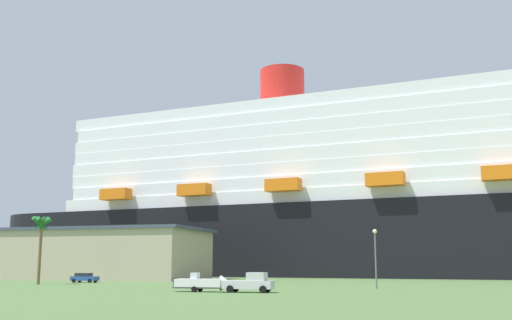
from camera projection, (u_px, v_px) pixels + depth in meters
ground_plane at (281, 282)px, 104.72m from camera, size 600.00×600.00×0.00m
cruise_ship at (394, 203)px, 142.42m from camera, size 238.50×57.58×60.02m
terminal_building at (97, 254)px, 121.79m from camera, size 44.02×21.35×10.06m
pickup_truck at (250, 283)px, 66.77m from camera, size 5.66×2.43×2.20m
small_boat_on_trailer at (205, 283)px, 68.15m from camera, size 7.75×2.12×2.15m
palm_tree at (41, 229)px, 93.46m from camera, size 3.44×3.31×10.47m
street_lamp at (375, 249)px, 77.14m from camera, size 0.56×0.56×7.53m
parked_car_blue_suv at (84, 278)px, 100.77m from camera, size 4.59×2.15×1.58m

